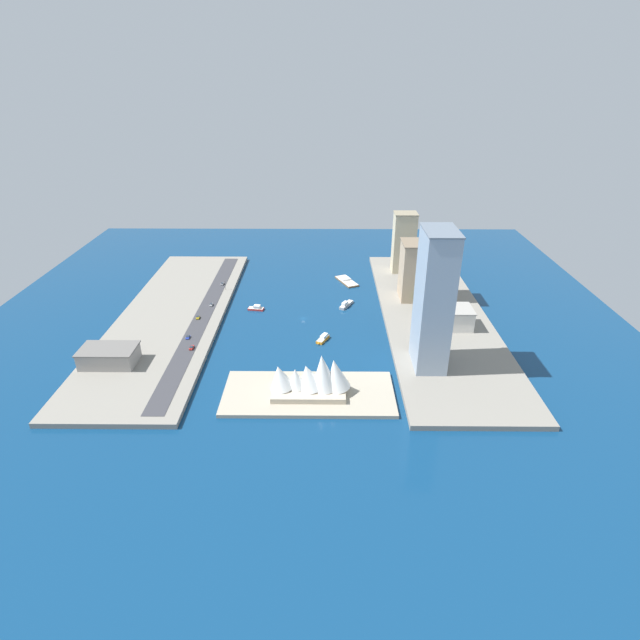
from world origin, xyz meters
name	(u,v)px	position (x,y,z in m)	size (l,w,h in m)	color
ground_plane	(303,318)	(0.00, 0.00, 0.00)	(440.00, 440.00, 0.00)	navy
quay_west	(435,317)	(-90.09, 0.00, 1.45)	(70.00, 240.00, 2.91)	gray
quay_east	(172,316)	(90.09, 0.00, 1.45)	(70.00, 240.00, 2.91)	gray
peninsula_point	(309,394)	(-6.40, 91.23, 1.00)	(89.15, 40.12, 2.00)	#A89E89
road_strip	(204,314)	(68.29, 0.00, 2.98)	(11.49, 228.00, 0.15)	#38383D
yacht_sleek_gray	(346,304)	(-30.27, -20.34, 1.43)	(11.00, 16.38, 4.15)	#999EA3
tugboat_red	(256,308)	(34.06, -13.75, 1.28)	(12.33, 6.15, 3.52)	red
barge_flat_brown	(346,280)	(-32.11, -67.99, 0.96)	(19.09, 27.00, 2.73)	brown
water_taxi_orange	(323,339)	(-13.66, 31.36, 1.35)	(8.72, 12.84, 3.44)	orange
hotel_broad_white	(453,317)	(-97.68, 16.74, 9.52)	(24.50, 20.00, 13.17)	silver
apartment_midrise_tan	(422,270)	(-84.88, -30.17, 24.00)	(31.84, 24.01, 42.13)	tan
office_block_beige	(404,243)	(-79.09, -85.27, 27.41)	(18.36, 16.05, 48.95)	#C6B793
tower_tall_glass	(434,301)	(-73.06, 63.38, 42.00)	(17.44, 28.28, 78.11)	#8C9EB2
carpark_squat_concrete	(109,356)	(107.29, 65.17, 7.91)	(31.21, 19.14, 9.96)	gray
pickup_red	(192,348)	(65.06, 47.93, 3.81)	(2.07, 5.04, 1.51)	black
van_white	(211,304)	(65.97, -14.18, 3.84)	(2.05, 4.45, 1.59)	black
sedan_silver	(222,284)	(65.31, -53.49, 3.80)	(2.12, 4.83, 1.49)	black
taxi_yellow_cab	(198,317)	(70.63, 6.78, 3.84)	(2.21, 4.34, 1.58)	black
hatchback_blue	(188,337)	(70.52, 34.67, 3.80)	(2.06, 4.39, 1.50)	black
traffic_light_waterfront	(225,284)	(61.16, -44.01, 7.25)	(0.36, 0.36, 6.50)	black
opera_landmark	(312,377)	(-8.46, 91.23, 11.11)	(43.61, 22.01, 22.71)	#BCAD93
park_tree_cluster	(414,295)	(-78.32, -20.65, 9.01)	(9.66, 14.39, 9.75)	brown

